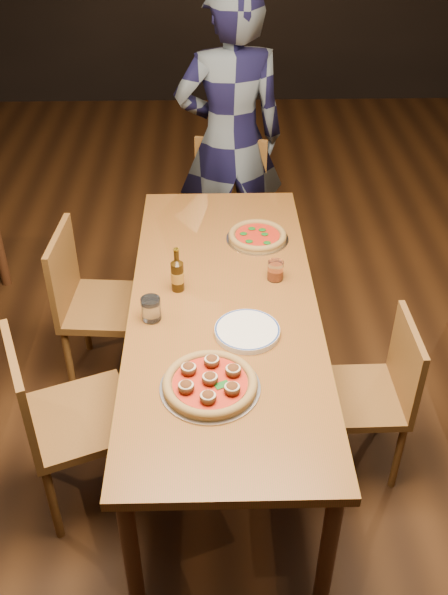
{
  "coord_description": "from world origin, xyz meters",
  "views": [
    {
      "loc": [
        -0.05,
        -2.25,
        2.45
      ],
      "look_at": [
        0.0,
        -0.05,
        0.82
      ],
      "focal_mm": 40.0,
      "sensor_mm": 36.0,
      "label": 1
    }
  ],
  "objects_px": {
    "beer_bottle": "(177,276)",
    "amber_glass": "(275,271)",
    "chair_main_nw": "(80,417)",
    "diner": "(231,140)",
    "chair_end": "(226,219)",
    "chair_main_sw": "(106,305)",
    "pizza_meatball": "(210,383)",
    "pizza_margherita": "(257,236)",
    "water_glass": "(151,309)",
    "plate_stack": "(247,331)",
    "table_main": "(224,317)",
    "chair_main_e": "(359,396)"
  },
  "relations": [
    {
      "from": "table_main",
      "to": "chair_main_nw",
      "type": "height_order",
      "value": "chair_main_nw"
    },
    {
      "from": "chair_main_sw",
      "to": "chair_main_e",
      "type": "distance_m",
      "value": 1.32
    },
    {
      "from": "pizza_meatball",
      "to": "chair_main_e",
      "type": "bearing_deg",
      "value": 24.29
    },
    {
      "from": "plate_stack",
      "to": "diner",
      "type": "bearing_deg",
      "value": 90.62
    },
    {
      "from": "water_glass",
      "to": "diner",
      "type": "bearing_deg",
      "value": 76.06
    },
    {
      "from": "chair_end",
      "to": "pizza_meatball",
      "type": "bearing_deg",
      "value": -84.36
    },
    {
      "from": "water_glass",
      "to": "diner",
      "type": "relative_size",
      "value": 0.06
    },
    {
      "from": "beer_bottle",
      "to": "diner",
      "type": "relative_size",
      "value": 0.12
    },
    {
      "from": "pizza_meatball",
      "to": "table_main",
      "type": "bearing_deg",
      "value": 83.13
    },
    {
      "from": "pizza_margherita",
      "to": "amber_glass",
      "type": "distance_m",
      "value": 0.34
    },
    {
      "from": "amber_glass",
      "to": "pizza_margherita",
      "type": "bearing_deg",
      "value": 99.78
    },
    {
      "from": "chair_main_e",
      "to": "beer_bottle",
      "type": "distance_m",
      "value": 0.94
    },
    {
      "from": "table_main",
      "to": "water_glass",
      "type": "xyz_separation_m",
      "value": [
        -0.3,
        -0.1,
        0.12
      ]
    },
    {
      "from": "chair_main_nw",
      "to": "amber_glass",
      "type": "relative_size",
      "value": 10.15
    },
    {
      "from": "beer_bottle",
      "to": "amber_glass",
      "type": "relative_size",
      "value": 2.28
    },
    {
      "from": "table_main",
      "to": "pizza_margherita",
      "type": "distance_m",
      "value": 0.55
    },
    {
      "from": "beer_bottle",
      "to": "amber_glass",
      "type": "bearing_deg",
      "value": 9.31
    },
    {
      "from": "amber_glass",
      "to": "diner",
      "type": "relative_size",
      "value": 0.05
    },
    {
      "from": "water_glass",
      "to": "chair_main_nw",
      "type": "bearing_deg",
      "value": -137.8
    },
    {
      "from": "table_main",
      "to": "chair_main_e",
      "type": "height_order",
      "value": "chair_main_e"
    },
    {
      "from": "plate_stack",
      "to": "water_glass",
      "type": "relative_size",
      "value": 2.59
    },
    {
      "from": "chair_main_sw",
      "to": "chair_end",
      "type": "xyz_separation_m",
      "value": [
        0.62,
        0.82,
        0.02
      ]
    },
    {
      "from": "chair_main_sw",
      "to": "pizza_meatball",
      "type": "distance_m",
      "value": 1.1
    },
    {
      "from": "pizza_margherita",
      "to": "beer_bottle",
      "type": "bearing_deg",
      "value": -132.57
    },
    {
      "from": "beer_bottle",
      "to": "table_main",
      "type": "bearing_deg",
      "value": -28.88
    },
    {
      "from": "chair_main_sw",
      "to": "pizza_meatball",
      "type": "bearing_deg",
      "value": -145.95
    },
    {
      "from": "chair_main_nw",
      "to": "plate_stack",
      "type": "height_order",
      "value": "chair_main_nw"
    },
    {
      "from": "water_glass",
      "to": "table_main",
      "type": "bearing_deg",
      "value": 17.68
    },
    {
      "from": "chair_end",
      "to": "chair_main_sw",
      "type": "bearing_deg",
      "value": -118.04
    },
    {
      "from": "pizza_meatball",
      "to": "pizza_margherita",
      "type": "relative_size",
      "value": 1.21
    },
    {
      "from": "chair_main_e",
      "to": "chair_end",
      "type": "bearing_deg",
      "value": -160.56
    },
    {
      "from": "diner",
      "to": "plate_stack",
      "type": "bearing_deg",
      "value": 82.01
    },
    {
      "from": "water_glass",
      "to": "plate_stack",
      "type": "bearing_deg",
      "value": -15.28
    },
    {
      "from": "chair_main_nw",
      "to": "pizza_margherita",
      "type": "distance_m",
      "value": 1.21
    },
    {
      "from": "chair_end",
      "to": "plate_stack",
      "type": "bearing_deg",
      "value": -79.06
    },
    {
      "from": "amber_glass",
      "to": "water_glass",
      "type": "bearing_deg",
      "value": -152.72
    },
    {
      "from": "pizza_margherita",
      "to": "beer_bottle",
      "type": "relative_size",
      "value": 1.49
    },
    {
      "from": "chair_main_nw",
      "to": "pizza_margherita",
      "type": "height_order",
      "value": "chair_main_nw"
    },
    {
      "from": "chair_main_e",
      "to": "pizza_margherita",
      "type": "bearing_deg",
      "value": -152.2
    },
    {
      "from": "chair_main_nw",
      "to": "beer_bottle",
      "type": "distance_m",
      "value": 0.72
    },
    {
      "from": "chair_main_sw",
      "to": "chair_main_e",
      "type": "bearing_deg",
      "value": -113.74
    },
    {
      "from": "plate_stack",
      "to": "pizza_meatball",
      "type": "bearing_deg",
      "value": -116.2
    },
    {
      "from": "diner",
      "to": "pizza_meatball",
      "type": "bearing_deg",
      "value": 77.4
    },
    {
      "from": "plate_stack",
      "to": "diner",
      "type": "distance_m",
      "value": 1.61
    },
    {
      "from": "chair_main_nw",
      "to": "chair_main_e",
      "type": "height_order",
      "value": "chair_main_nw"
    },
    {
      "from": "chair_main_nw",
      "to": "diner",
      "type": "height_order",
      "value": "diner"
    },
    {
      "from": "chair_end",
      "to": "pizza_margherita",
      "type": "xyz_separation_m",
      "value": [
        0.13,
        -0.71,
        0.31
      ]
    },
    {
      "from": "chair_main_sw",
      "to": "amber_glass",
      "type": "xyz_separation_m",
      "value": [
        0.81,
        -0.22,
        0.35
      ]
    },
    {
      "from": "amber_glass",
      "to": "diner",
      "type": "bearing_deg",
      "value": 97.57
    },
    {
      "from": "table_main",
      "to": "beer_bottle",
      "type": "distance_m",
      "value": 0.27
    }
  ]
}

